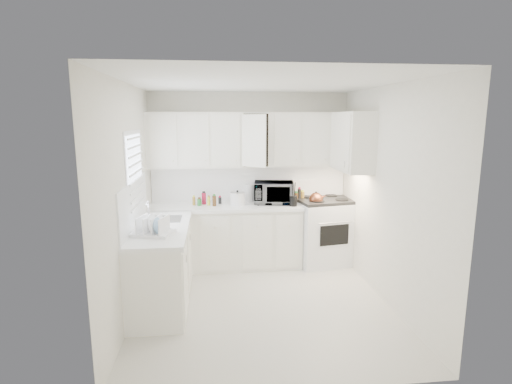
{
  "coord_description": "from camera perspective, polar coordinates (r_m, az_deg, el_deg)",
  "views": [
    {
      "loc": [
        -0.57,
        -4.44,
        2.21
      ],
      "look_at": [
        0.0,
        0.7,
        1.25
      ],
      "focal_mm": 27.79,
      "sensor_mm": 36.0,
      "label": 1
    }
  ],
  "objects": [
    {
      "name": "sauce_right_0",
      "position": [
        6.12,
        4.62,
        -0.48
      ],
      "size": [
        0.06,
        0.06,
        0.19
      ],
      "primitive_type": "cylinder",
      "color": "#B31739",
      "rests_on": "countertop_back"
    },
    {
      "name": "wall_back",
      "position": [
        6.13,
        -0.92,
        1.99
      ],
      "size": [
        3.0,
        0.0,
        3.0
      ],
      "primitive_type": "plane",
      "rotation": [
        1.57,
        0.0,
        0.0
      ],
      "color": "white",
      "rests_on": "ground"
    },
    {
      "name": "upper_cabinets_right",
      "position": [
        5.64,
        13.5,
        2.99
      ],
      "size": [
        0.33,
        0.9,
        0.8
      ],
      "primitive_type": null,
      "color": "white",
      "rests_on": "wall_right"
    },
    {
      "name": "sauce_right_3",
      "position": [
        6.1,
        6.25,
        -0.56
      ],
      "size": [
        0.06,
        0.06,
        0.19
      ],
      "primitive_type": "cylinder",
      "color": "black",
      "rests_on": "countertop_back"
    },
    {
      "name": "sauce_right_4",
      "position": [
        6.17,
        6.63,
        -0.44
      ],
      "size": [
        0.06,
        0.06,
        0.19
      ],
      "primitive_type": "cylinder",
      "color": "olive",
      "rests_on": "countertop_back"
    },
    {
      "name": "rice_cooker",
      "position": [
        5.85,
        -2.68,
        -0.82
      ],
      "size": [
        0.28,
        0.28,
        0.22
      ],
      "primitive_type": null,
      "rotation": [
        0.0,
        0.0,
        -0.3
      ],
      "color": "white",
      "rests_on": "countertop_back"
    },
    {
      "name": "stove",
      "position": [
        6.18,
        9.76,
        -4.27
      ],
      "size": [
        0.95,
        0.83,
        1.3
      ],
      "primitive_type": null,
      "rotation": [
        0.0,
        0.0,
        0.17
      ],
      "color": "white",
      "rests_on": "floor"
    },
    {
      "name": "countertop_left",
      "position": [
        4.85,
        -13.49,
        -5.14
      ],
      "size": [
        0.64,
        1.62,
        0.05
      ],
      "primitive_type": "cube",
      "color": "white",
      "rests_on": "lower_cabinets_left"
    },
    {
      "name": "wall_right",
      "position": [
        4.98,
        18.35,
        -0.55
      ],
      "size": [
        0.0,
        3.2,
        3.2
      ],
      "primitive_type": "plane",
      "rotation": [
        1.57,
        0.0,
        -1.57
      ],
      "color": "white",
      "rests_on": "ground"
    },
    {
      "name": "sauce_right_1",
      "position": [
        6.07,
        5.24,
        -0.58
      ],
      "size": [
        0.06,
        0.06,
        0.19
      ],
      "primitive_type": "cylinder",
      "color": "yellow",
      "rests_on": "countertop_back"
    },
    {
      "name": "ceiling",
      "position": [
        4.49,
        1.02,
        15.5
      ],
      "size": [
        3.2,
        3.2,
        0.0
      ],
      "primitive_type": "plane",
      "rotation": [
        3.14,
        0.0,
        0.0
      ],
      "color": "white",
      "rests_on": "ground"
    },
    {
      "name": "spice_left_1",
      "position": [
        5.89,
        -8.19,
        -1.28
      ],
      "size": [
        0.06,
        0.06,
        0.13
      ],
      "primitive_type": "cylinder",
      "color": "#28782F",
      "rests_on": "countertop_back"
    },
    {
      "name": "sink",
      "position": [
        5.15,
        -13.09,
        -2.54
      ],
      "size": [
        0.42,
        0.38,
        0.3
      ],
      "primitive_type": null,
      "color": "gray",
      "rests_on": "countertop_left"
    },
    {
      "name": "spice_left_5",
      "position": [
        5.89,
        -5.27,
        -1.22
      ],
      "size": [
        0.06,
        0.06,
        0.13
      ],
      "primitive_type": "cylinder",
      "color": "black",
      "rests_on": "countertop_back"
    },
    {
      "name": "frying_pan",
      "position": [
        6.31,
        11.03,
        -1.07
      ],
      "size": [
        0.3,
        0.44,
        0.04
      ],
      "primitive_type": null,
      "rotation": [
        0.0,
        0.0,
        -0.17
      ],
      "color": "black",
      "rests_on": "stove"
    },
    {
      "name": "spice_left_0",
      "position": [
        5.99,
        -8.88,
        -1.12
      ],
      "size": [
        0.06,
        0.06,
        0.13
      ],
      "primitive_type": "cylinder",
      "color": "olive",
      "rests_on": "countertop_back"
    },
    {
      "name": "upper_cabinets_back",
      "position": [
        5.94,
        -0.78,
        3.66
      ],
      "size": [
        3.0,
        0.33,
        0.8
      ],
      "primitive_type": null,
      "color": "white",
      "rests_on": "wall_back"
    },
    {
      "name": "backsplash_left",
      "position": [
        4.83,
        -17.18,
        -1.73
      ],
      "size": [
        0.02,
        1.6,
        0.55
      ],
      "primitive_type": "cube",
      "color": "white",
      "rests_on": "wall_left"
    },
    {
      "name": "countertop_back",
      "position": [
        5.87,
        -4.42,
        -2.15
      ],
      "size": [
        2.24,
        0.64,
        0.05
      ],
      "primitive_type": "cube",
      "color": "white",
      "rests_on": "lower_cabinets_back"
    },
    {
      "name": "paper_towel",
      "position": [
        6.09,
        -0.98,
        -0.13
      ],
      "size": [
        0.12,
        0.12,
        0.27
      ],
      "primitive_type": "cylinder",
      "color": "white",
      "rests_on": "countertop_back"
    },
    {
      "name": "wall_front",
      "position": [
        3.03,
        4.81,
        -6.99
      ],
      "size": [
        3.0,
        0.0,
        3.0
      ],
      "primitive_type": "plane",
      "rotation": [
        -1.57,
        0.0,
        0.0
      ],
      "color": "white",
      "rests_on": "ground"
    },
    {
      "name": "lower_cabinets_left",
      "position": [
        5.0,
        -13.37,
        -10.39
      ],
      "size": [
        0.6,
        1.6,
        0.9
      ],
      "primitive_type": null,
      "color": "white",
      "rests_on": "floor"
    },
    {
      "name": "tea_kettle",
      "position": [
        5.89,
        8.63,
        -0.9
      ],
      "size": [
        0.31,
        0.29,
        0.23
      ],
      "primitive_type": null,
      "rotation": [
        0.0,
        0.0,
        -0.36
      ],
      "color": "brown",
      "rests_on": "stove"
    },
    {
      "name": "window_blinds",
      "position": [
        4.92,
        -16.95,
        2.35
      ],
      "size": [
        0.06,
        0.96,
        1.06
      ],
      "primitive_type": null,
      "color": "white",
      "rests_on": "wall_left"
    },
    {
      "name": "sauce_right_2",
      "position": [
        6.14,
        5.63,
        -0.46
      ],
      "size": [
        0.06,
        0.06,
        0.19
      ],
      "primitive_type": "cylinder",
      "color": "#533417",
      "rests_on": "countertop_back"
    },
    {
      "name": "dish_rack",
      "position": [
        4.51,
        -14.73,
        -4.49
      ],
      "size": [
        0.51,
        0.43,
        0.24
      ],
      "primitive_type": null,
      "rotation": [
        0.0,
        0.0,
        -0.28
      ],
      "color": "white",
      "rests_on": "countertop_left"
    },
    {
      "name": "spice_left_3",
      "position": [
        5.89,
        -6.73,
        -1.25
      ],
      "size": [
        0.06,
        0.06,
        0.13
      ],
      "primitive_type": "cylinder",
      "color": "yellow",
      "rests_on": "countertop_back"
    },
    {
      "name": "spice_left_2",
      "position": [
        5.98,
        -7.45,
        -1.09
      ],
      "size": [
        0.06,
        0.06,
        0.13
      ],
      "primitive_type": "cylinder",
      "color": "#B31739",
      "rests_on": "countertop_back"
    },
    {
      "name": "spice_left_4",
      "position": [
        5.98,
        -6.01,
        -1.06
      ],
      "size": [
        0.06,
        0.06,
        0.13
      ],
      "primitive_type": "cylinder",
      "color": "#533417",
      "rests_on": "countertop_back"
    },
    {
      "name": "backsplash_back",
      "position": [
        6.13,
        -0.91,
        1.28
      ],
      "size": [
        2.98,
        0.02,
        0.55
      ],
      "primitive_type": "cube",
      "color": "white",
      "rests_on": "wall_back"
    },
    {
      "name": "lower_cabinets_back",
      "position": [
        6.0,
        -4.36,
        -6.55
      ],
      "size": [
        2.22,
        0.6,
        0.9
      ],
      "primitive_type": null,
      "color": "white",
      "rests_on": "floor"
    },
    {
      "name": "wall_left",
      "position": [
        4.63,
        -17.81,
        -1.34
      ],
      "size": [
        0.0,
        3.2,
        3.2
      ],
      "primitive_type": "plane",
      "rotation": [
        1.57,
        0.0,
        1.57
      ],
      "color": "white",
      "rests_on": "ground"
    },
    {
      "name": "floor",
      "position": [
        4.99,
        0.92,
        -15.77
      ],
      "size": [
        3.2,
        3.2,
        0.0
      ],
      "primitive_type": "plane",
      "color": "silver",
      "rests_on": "ground"
    },
    {
      "name": "microwave",
      "position": [
        5.96,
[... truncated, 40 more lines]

